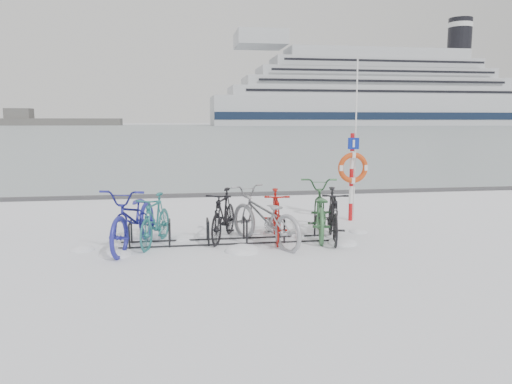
% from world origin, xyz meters
% --- Properties ---
extents(ground, '(900.00, 900.00, 0.00)m').
position_xyz_m(ground, '(0.00, 0.00, 0.00)').
color(ground, white).
rests_on(ground, ground).
extents(ice_sheet, '(400.00, 298.00, 0.02)m').
position_xyz_m(ice_sheet, '(0.00, 155.00, 0.01)').
color(ice_sheet, '#96A3A9').
rests_on(ice_sheet, ground).
extents(quay_edge, '(400.00, 0.25, 0.10)m').
position_xyz_m(quay_edge, '(0.00, 5.90, 0.05)').
color(quay_edge, '#3F3F42').
rests_on(quay_edge, ground).
extents(bike_rack, '(4.00, 0.48, 0.46)m').
position_xyz_m(bike_rack, '(0.00, 0.00, 0.18)').
color(bike_rack, black).
rests_on(bike_rack, ground).
extents(lifebuoy_station, '(0.71, 0.22, 3.69)m').
position_xyz_m(lifebuoy_station, '(3.07, 1.61, 1.24)').
color(lifebuoy_station, '#B90E13').
rests_on(lifebuoy_station, ground).
extents(cruise_ferry, '(156.57, 29.49, 51.44)m').
position_xyz_m(cruise_ferry, '(91.93, 222.88, 14.01)').
color(cruise_ferry, silver).
rests_on(cruise_ferry, ground).
extents(bike_0, '(1.31, 2.37, 1.18)m').
position_xyz_m(bike_0, '(-1.71, -0.09, 0.59)').
color(bike_0, navy).
rests_on(bike_0, ground).
extents(bike_1, '(0.91, 1.71, 0.99)m').
position_xyz_m(bike_1, '(-1.34, 0.07, 0.50)').
color(bike_1, '#236C6C').
rests_on(bike_1, ground).
extents(bike_2, '(1.03, 1.77, 1.03)m').
position_xyz_m(bike_2, '(-0.04, 0.29, 0.51)').
color(bike_2, black).
rests_on(bike_2, ground).
extents(bike_3, '(1.61, 2.22, 1.11)m').
position_xyz_m(bike_3, '(0.69, -0.22, 0.56)').
color(bike_3, '#94959B').
rests_on(bike_3, ground).
extents(bike_4, '(0.71, 1.74, 1.01)m').
position_xyz_m(bike_4, '(0.98, 0.11, 0.51)').
color(bike_4, '#A9100B').
rests_on(bike_4, ground).
extents(bike_5, '(1.25, 2.29, 1.14)m').
position_xyz_m(bike_5, '(1.92, 0.31, 0.57)').
color(bike_5, '#386E3F').
rests_on(bike_5, ground).
extents(bike_6, '(0.86, 1.81, 1.05)m').
position_xyz_m(bike_6, '(2.07, -0.11, 0.52)').
color(bike_6, black).
rests_on(bike_6, ground).
extents(snow_drifts, '(5.87, 1.98, 0.23)m').
position_xyz_m(snow_drifts, '(0.09, -0.25, 0.00)').
color(snow_drifts, white).
rests_on(snow_drifts, ground).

